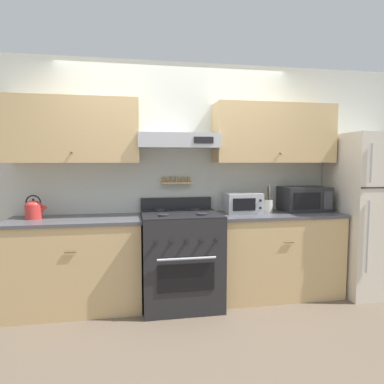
{
  "coord_description": "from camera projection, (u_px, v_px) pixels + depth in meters",
  "views": [
    {
      "loc": [
        -0.5,
        -3.16,
        1.47
      ],
      "look_at": [
        0.12,
        0.25,
        1.16
      ],
      "focal_mm": 32.0,
      "sensor_mm": 36.0,
      "label": 1
    }
  ],
  "objects": [
    {
      "name": "microwave",
      "position": [
        304.0,
        199.0,
        3.87
      ],
      "size": [
        0.51,
        0.37,
        0.28
      ],
      "color": "#232326",
      "rests_on": "counter_right"
    },
    {
      "name": "toaster_oven",
      "position": [
        243.0,
        203.0,
        3.73
      ],
      "size": [
        0.39,
        0.28,
        0.22
      ],
      "color": "#ADAFB5",
      "rests_on": "counter_right"
    },
    {
      "name": "wall_back",
      "position": [
        177.0,
        163.0,
        3.75
      ],
      "size": [
        5.2,
        0.46,
        2.55
      ],
      "color": "silver",
      "rests_on": "ground_plane"
    },
    {
      "name": "counter_left",
      "position": [
        76.0,
        264.0,
        3.4
      ],
      "size": [
        1.3,
        0.62,
        0.91
      ],
      "color": "tan",
      "rests_on": "ground_plane"
    },
    {
      "name": "counter_right",
      "position": [
        276.0,
        254.0,
        3.77
      ],
      "size": [
        1.36,
        0.62,
        0.91
      ],
      "color": "tan",
      "rests_on": "ground_plane"
    },
    {
      "name": "ground_plane",
      "position": [
        185.0,
        314.0,
        3.32
      ],
      "size": [
        16.0,
        16.0,
        0.0
      ],
      "primitive_type": "plane",
      "color": "brown"
    },
    {
      "name": "utensil_crock",
      "position": [
        268.0,
        205.0,
        3.78
      ],
      "size": [
        0.11,
        0.11,
        0.29
      ],
      "color": "silver",
      "rests_on": "counter_right"
    },
    {
      "name": "tea_kettle",
      "position": [
        34.0,
        209.0,
        3.35
      ],
      "size": [
        0.21,
        0.16,
        0.24
      ],
      "color": "red",
      "rests_on": "counter_left"
    },
    {
      "name": "refrigerator",
      "position": [
        370.0,
        213.0,
        3.86
      ],
      "size": [
        0.77,
        0.73,
        1.78
      ],
      "color": "beige",
      "rests_on": "ground_plane"
    },
    {
      "name": "stove_range",
      "position": [
        181.0,
        258.0,
        3.52
      ],
      "size": [
        0.78,
        0.74,
        1.07
      ],
      "color": "#232326",
      "rests_on": "ground_plane"
    }
  ]
}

